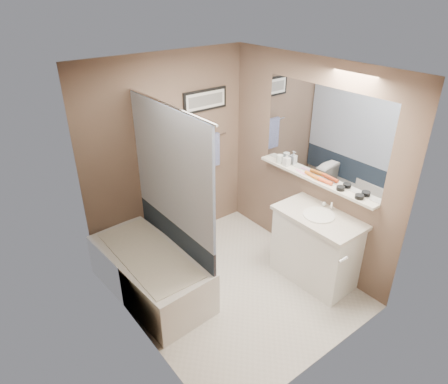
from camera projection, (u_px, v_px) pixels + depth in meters
ground at (232, 287)px, 4.51m from camera, size 2.50×2.50×0.00m
ceiling at (235, 71)px, 3.39m from camera, size 2.20×2.50×0.04m
wall_back at (169, 155)px, 4.81m from camera, size 2.20×0.04×2.40m
wall_front at (333, 252)px, 3.09m from camera, size 2.20×0.04×2.40m
wall_left at (134, 230)px, 3.36m from camera, size 0.04×2.50×2.40m
wall_right at (307, 166)px, 4.53m from camera, size 0.04×2.50×2.40m
tile_surround at (111, 225)px, 3.80m from camera, size 0.02×1.55×2.00m
curtain_rod at (167, 104)px, 3.68m from camera, size 0.02×1.55×0.02m
curtain_upper at (171, 168)px, 3.99m from camera, size 0.03×1.45×1.28m
curtain_lower at (176, 237)px, 4.37m from camera, size 0.03×1.45×0.36m
mirror at (322, 134)px, 4.24m from camera, size 0.02×1.60×1.00m
shelf at (314, 179)px, 4.45m from camera, size 0.12×1.60×0.03m
towel_bar at (207, 138)px, 5.05m from camera, size 0.60×0.02×0.02m
towel at (208, 152)px, 5.12m from camera, size 0.34×0.05×0.44m
art_frame at (205, 100)px, 4.83m from camera, size 0.62×0.02×0.26m
art_mat at (206, 100)px, 4.82m from camera, size 0.56×0.00×0.20m
art_image at (206, 100)px, 4.82m from camera, size 0.50×0.00×0.13m
door at (372, 248)px, 3.47m from camera, size 0.80×0.02×2.00m
door_handle at (343, 260)px, 3.33m from camera, size 0.10×0.02×0.02m
bathtub at (150, 273)px, 4.33m from camera, size 0.80×1.54×0.50m
tub_rim at (148, 255)px, 4.21m from camera, size 0.56×1.36×0.02m
toilet at (188, 229)px, 4.91m from camera, size 0.47×0.74×0.71m
vanity at (316, 249)px, 4.48m from camera, size 0.54×0.92×0.80m
countertop at (319, 217)px, 4.28m from camera, size 0.54×0.96×0.04m
sink_basin at (319, 215)px, 4.26m from camera, size 0.34×0.34×0.01m
faucet_spout at (332, 206)px, 4.35m from camera, size 0.02×0.02×0.10m
faucet_knob at (324, 204)px, 4.42m from camera, size 0.05×0.05×0.05m
candle_bowl_near at (359, 197)px, 4.02m from camera, size 0.09×0.09×0.04m
candle_bowl_far at (341, 188)px, 4.18m from camera, size 0.09×0.09×0.04m
hair_brush_front at (324, 181)px, 4.34m from camera, size 0.05×0.22×0.04m
hair_brush_back at (312, 175)px, 4.45m from camera, size 0.07×0.22×0.04m
pink_comb at (301, 172)px, 4.58m from camera, size 0.05×0.16×0.01m
glass_jar at (280, 159)px, 4.79m from camera, size 0.08×0.08×0.10m
soap_bottle at (287, 160)px, 4.70m from camera, size 0.07×0.07×0.15m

